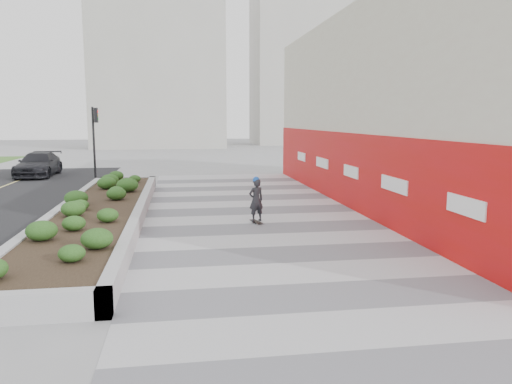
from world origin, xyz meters
TOP-DOWN VIEW (x-y plane):
  - ground at (0.00, 0.00)m, footprint 160.00×160.00m
  - walkway at (0.00, 3.00)m, footprint 8.00×36.00m
  - building at (6.98, 8.98)m, footprint 6.04×24.08m
  - planter at (-5.50, 7.00)m, footprint 3.00×18.00m
  - traffic_signal_near at (-7.23, 17.50)m, footprint 0.33×0.28m
  - distant_bldg_north_l at (-5.00, 55.00)m, footprint 16.00×12.00m
  - distant_bldg_north_r at (15.00, 60.00)m, footprint 14.00×10.00m
  - manhole_cover at (0.50, 3.00)m, footprint 0.44×0.44m
  - skateboarder at (-0.18, 5.84)m, footprint 0.62×0.75m
  - car_dark at (-11.42, 22.00)m, footprint 2.09×5.11m

SIDE VIEW (x-z plane):
  - ground at x=0.00m, z-range 0.00..0.00m
  - manhole_cover at x=0.50m, z-range 0.00..0.01m
  - walkway at x=0.00m, z-range 0.00..0.01m
  - planter at x=-5.50m, z-range -0.03..0.87m
  - car_dark at x=-11.42m, z-range 0.00..1.48m
  - skateboarder at x=-0.18m, z-range 0.01..1.63m
  - traffic_signal_near at x=-7.23m, z-range 0.66..4.86m
  - building at x=6.98m, z-range -0.02..7.98m
  - distant_bldg_north_l at x=-5.00m, z-range 0.00..20.00m
  - distant_bldg_north_r at x=15.00m, z-range 0.00..24.00m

